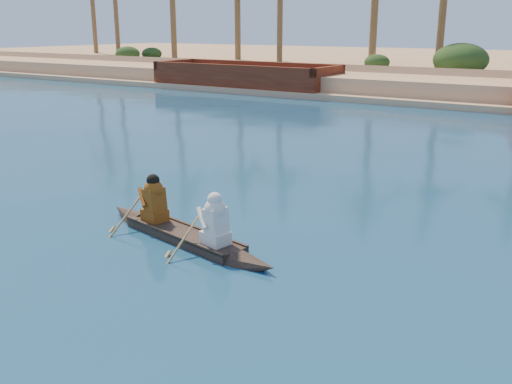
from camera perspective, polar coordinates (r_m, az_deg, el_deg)
The scene contains 2 objects.
canoe at distance 12.07m, azimuth -7.26°, elevation -3.55°, with size 5.24×1.74×1.44m.
barge_left at distance 40.64m, azimuth -1.09°, elevation 11.23°, with size 13.25×4.61×2.20m.
Camera 1 is at (0.87, -9.26, 4.34)m, focal length 40.00 mm.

